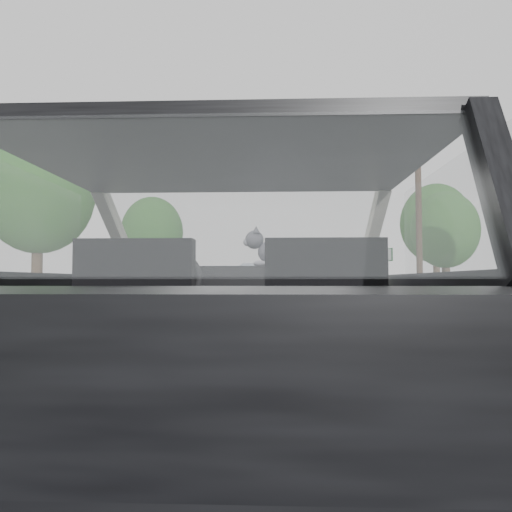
# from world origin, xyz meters

# --- Properties ---
(ground) EXTENTS (140.00, 140.00, 0.00)m
(ground) POSITION_xyz_m (0.00, 0.00, 0.00)
(ground) COLOR #303033
(ground) RESTS_ON ground
(subject_car) EXTENTS (1.80, 4.00, 1.45)m
(subject_car) POSITION_xyz_m (0.00, 0.00, 0.72)
(subject_car) COLOR black
(subject_car) RESTS_ON ground
(dashboard) EXTENTS (1.58, 0.45, 0.30)m
(dashboard) POSITION_xyz_m (0.00, 0.62, 0.85)
(dashboard) COLOR black
(dashboard) RESTS_ON subject_car
(driver_seat) EXTENTS (0.50, 0.72, 0.42)m
(driver_seat) POSITION_xyz_m (-0.40, -0.29, 0.88)
(driver_seat) COLOR black
(driver_seat) RESTS_ON subject_car
(passenger_seat) EXTENTS (0.50, 0.72, 0.42)m
(passenger_seat) POSITION_xyz_m (0.40, -0.29, 0.88)
(passenger_seat) COLOR black
(passenger_seat) RESTS_ON subject_car
(steering_wheel) EXTENTS (0.36, 0.36, 0.04)m
(steering_wheel) POSITION_xyz_m (-0.40, 0.33, 0.92)
(steering_wheel) COLOR black
(steering_wheel) RESTS_ON dashboard
(cat) EXTENTS (0.56, 0.19, 0.25)m
(cat) POSITION_xyz_m (0.31, 0.60, 1.08)
(cat) COLOR slate
(cat) RESTS_ON dashboard
(guardrail) EXTENTS (0.05, 90.00, 0.32)m
(guardrail) POSITION_xyz_m (4.30, 10.00, 0.58)
(guardrail) COLOR gray
(guardrail) RESTS_ON ground
(other_car) EXTENTS (2.84, 5.27, 1.64)m
(other_car) POSITION_xyz_m (-0.40, 17.83, 0.82)
(other_car) COLOR #A8B3C3
(other_car) RESTS_ON ground
(highway_sign) EXTENTS (0.32, 0.91, 2.30)m
(highway_sign) POSITION_xyz_m (4.97, 19.15, 1.15)
(highway_sign) COLOR #0C541F
(highway_sign) RESTS_ON ground
(utility_pole) EXTENTS (0.29, 0.29, 8.42)m
(utility_pole) POSITION_xyz_m (6.63, 20.17, 4.21)
(utility_pole) COLOR #372116
(utility_pole) RESTS_ON ground
(tree_2) EXTENTS (4.37, 4.37, 6.29)m
(tree_2) POSITION_xyz_m (10.72, 28.92, 3.15)
(tree_2) COLOR #174217
(tree_2) RESTS_ON ground
(tree_3) EXTENTS (6.68, 6.68, 8.74)m
(tree_3) POSITION_xyz_m (13.45, 39.33, 4.37)
(tree_3) COLOR #174217
(tree_3) RESTS_ON ground
(tree_5) EXTENTS (7.05, 7.05, 8.36)m
(tree_5) POSITION_xyz_m (-11.67, 21.74, 4.18)
(tree_5) COLOR #174217
(tree_5) RESTS_ON ground
(tree_6) EXTENTS (5.86, 5.86, 7.26)m
(tree_6) POSITION_xyz_m (-9.49, 35.90, 3.63)
(tree_6) COLOR #174217
(tree_6) RESTS_ON ground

